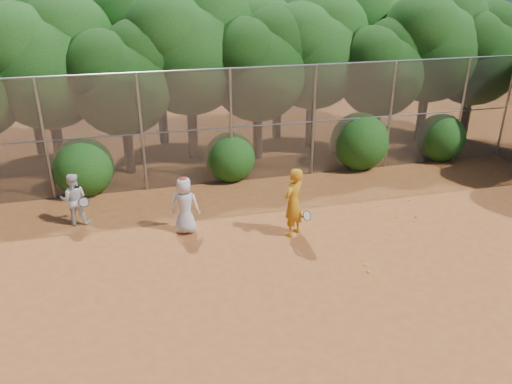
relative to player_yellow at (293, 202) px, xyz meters
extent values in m
plane|color=#944E21|center=(0.11, -1.75, -1.01)|extent=(80.00, 80.00, 0.00)
cylinder|color=gray|center=(-6.89, 4.25, 0.99)|extent=(0.09, 0.09, 4.00)
cylinder|color=gray|center=(-3.89, 4.25, 0.99)|extent=(0.09, 0.09, 4.00)
cylinder|color=gray|center=(-0.89, 4.25, 0.99)|extent=(0.09, 0.09, 4.00)
cylinder|color=gray|center=(2.11, 4.25, 0.99)|extent=(0.09, 0.09, 4.00)
cylinder|color=gray|center=(5.11, 4.25, 0.99)|extent=(0.09, 0.09, 4.00)
cylinder|color=gray|center=(8.11, 4.25, 0.99)|extent=(0.09, 0.09, 4.00)
cylinder|color=gray|center=(0.11, 4.25, 2.99)|extent=(20.00, 0.05, 0.05)
cylinder|color=gray|center=(0.11, 4.25, 0.99)|extent=(20.00, 0.04, 0.04)
cube|color=slate|center=(0.11, 4.25, 0.99)|extent=(20.00, 0.02, 4.00)
cylinder|color=gray|center=(10.11, 4.25, 0.99)|extent=(0.09, 0.09, 4.00)
cylinder|color=black|center=(-6.89, 6.75, 0.25)|extent=(0.38, 0.38, 2.52)
sphere|color=#154310|center=(-6.89, 6.75, 2.72)|extent=(4.03, 4.03, 4.03)
sphere|color=#154310|center=(-6.08, 7.15, 3.73)|extent=(3.23, 3.23, 3.23)
sphere|color=#154310|center=(-7.60, 6.45, 3.53)|extent=(3.02, 3.02, 3.02)
cylinder|color=black|center=(-4.39, 6.05, 0.08)|extent=(0.36, 0.36, 2.17)
sphere|color=black|center=(-4.39, 6.05, 2.20)|extent=(3.47, 3.47, 3.47)
sphere|color=black|center=(-3.70, 6.40, 3.07)|extent=(2.78, 2.78, 2.78)
sphere|color=black|center=(-5.00, 5.79, 2.90)|extent=(2.60, 2.60, 2.60)
cylinder|color=black|center=(-1.89, 7.05, 0.32)|extent=(0.39, 0.39, 2.66)
sphere|color=#154310|center=(-1.89, 7.05, 2.93)|extent=(4.26, 4.26, 4.26)
sphere|color=#154310|center=(-1.04, 7.47, 3.99)|extent=(3.40, 3.40, 3.40)
sphere|color=#154310|center=(-2.63, 6.73, 3.78)|extent=(3.19, 3.19, 3.19)
cylinder|color=black|center=(0.61, 6.45, 0.13)|extent=(0.37, 0.37, 2.27)
sphere|color=black|center=(0.61, 6.45, 2.36)|extent=(3.64, 3.64, 3.64)
sphere|color=black|center=(1.34, 6.81, 3.27)|extent=(2.91, 2.91, 2.91)
sphere|color=black|center=(-0.03, 6.18, 3.09)|extent=(2.73, 2.73, 2.73)
cylinder|color=black|center=(3.11, 7.25, 0.22)|extent=(0.38, 0.38, 2.45)
sphere|color=#154310|center=(3.11, 7.25, 2.62)|extent=(3.92, 3.92, 3.92)
sphere|color=#154310|center=(3.89, 7.64, 3.60)|extent=(3.14, 3.14, 3.14)
sphere|color=#154310|center=(2.42, 6.95, 3.40)|extent=(2.94, 2.94, 2.94)
cylinder|color=black|center=(5.61, 6.25, 0.04)|extent=(0.36, 0.36, 2.10)
sphere|color=black|center=(5.61, 6.25, 2.10)|extent=(3.36, 3.36, 3.36)
sphere|color=black|center=(6.28, 6.58, 2.94)|extent=(2.69, 2.69, 2.69)
sphere|color=black|center=(5.02, 6.00, 2.77)|extent=(2.52, 2.52, 2.52)
cylinder|color=black|center=(8.11, 6.85, 0.29)|extent=(0.39, 0.39, 2.59)
sphere|color=#154310|center=(8.11, 6.85, 2.82)|extent=(4.14, 4.14, 4.14)
sphere|color=#154310|center=(8.94, 7.26, 3.86)|extent=(3.32, 3.32, 3.32)
sphere|color=#154310|center=(7.38, 6.54, 3.65)|extent=(3.11, 3.11, 3.11)
cylinder|color=black|center=(10.11, 6.55, 0.15)|extent=(0.37, 0.37, 2.31)
sphere|color=black|center=(10.11, 6.55, 2.41)|extent=(3.70, 3.70, 3.70)
sphere|color=black|center=(10.85, 6.92, 3.33)|extent=(2.96, 2.96, 2.96)
sphere|color=black|center=(9.46, 6.27, 3.15)|extent=(2.77, 2.77, 2.77)
cylinder|color=black|center=(-7.89, 9.05, 0.30)|extent=(0.39, 0.39, 2.62)
sphere|color=#154310|center=(-7.89, 9.05, 2.88)|extent=(4.20, 4.20, 4.20)
sphere|color=#154310|center=(-7.05, 9.47, 3.93)|extent=(3.36, 3.36, 3.36)
cylinder|color=black|center=(-2.89, 9.25, 0.39)|extent=(0.40, 0.40, 2.80)
sphere|color=#154310|center=(-2.89, 9.25, 3.13)|extent=(4.48, 4.48, 4.48)
sphere|color=#154310|center=(-1.99, 9.70, 4.25)|extent=(3.58, 3.58, 3.58)
sphere|color=#154310|center=(-3.67, 8.91, 4.03)|extent=(3.36, 3.36, 3.36)
cylinder|color=black|center=(2.11, 8.85, 0.25)|extent=(0.38, 0.38, 2.52)
sphere|color=#154310|center=(2.11, 8.85, 2.72)|extent=(4.03, 4.03, 4.03)
sphere|color=#154310|center=(2.92, 9.25, 3.73)|extent=(3.23, 3.23, 3.23)
sphere|color=#154310|center=(1.40, 8.55, 3.53)|extent=(3.02, 3.02, 3.02)
cylinder|color=black|center=(6.61, 9.45, 0.36)|extent=(0.40, 0.40, 2.73)
sphere|color=#154310|center=(6.61, 9.45, 3.03)|extent=(4.37, 4.37, 4.37)
sphere|color=#154310|center=(7.48, 9.89, 4.12)|extent=(3.49, 3.49, 3.49)
sphere|color=#154310|center=(5.85, 9.12, 3.90)|extent=(3.28, 3.28, 3.28)
sphere|color=#154310|center=(-5.89, 4.55, -0.01)|extent=(2.00, 2.00, 2.00)
sphere|color=#154310|center=(-0.89, 4.55, -0.11)|extent=(1.80, 1.80, 1.80)
sphere|color=#154310|center=(4.11, 4.55, 0.09)|extent=(2.20, 2.20, 2.20)
sphere|color=#154310|center=(7.61, 4.55, -0.06)|extent=(1.90, 1.90, 1.90)
imported|color=#C78117|center=(0.00, 0.00, 0.00)|extent=(0.88, 0.84, 2.02)
torus|color=black|center=(0.35, -0.20, -0.36)|extent=(0.35, 0.29, 0.28)
cylinder|color=black|center=(0.26, -0.03, -0.47)|extent=(0.15, 0.24, 0.17)
imported|color=silver|center=(-2.93, 0.90, -0.17)|extent=(0.96, 0.79, 1.69)
ellipsoid|color=#AB2618|center=(-2.93, 0.90, 0.64)|extent=(0.22, 0.22, 0.13)
sphere|color=#CCE72A|center=(-2.63, 0.70, -0.16)|extent=(0.07, 0.07, 0.07)
imported|color=silver|center=(-6.04, 2.22, -0.22)|extent=(0.82, 0.66, 1.59)
torus|color=black|center=(-5.74, 1.92, -0.21)|extent=(0.31, 0.16, 0.29)
cylinder|color=black|center=(-5.75, 2.12, -0.30)|extent=(0.04, 0.27, 0.14)
sphere|color=#CCE72A|center=(3.99, 0.05, -0.98)|extent=(0.07, 0.07, 0.07)
sphere|color=#CCE72A|center=(4.42, 1.19, -0.98)|extent=(0.07, 0.07, 0.07)
sphere|color=#CCE72A|center=(1.24, -2.36, -0.98)|extent=(0.07, 0.07, 0.07)
sphere|color=#CCE72A|center=(3.40, 0.18, -0.98)|extent=(0.07, 0.07, 0.07)
sphere|color=#CCE72A|center=(1.29, -2.05, -0.98)|extent=(0.07, 0.07, 0.07)
sphere|color=#CCE72A|center=(3.21, 1.07, -0.98)|extent=(0.07, 0.07, 0.07)
camera|label=1|loc=(-4.08, -11.95, 5.98)|focal=35.00mm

